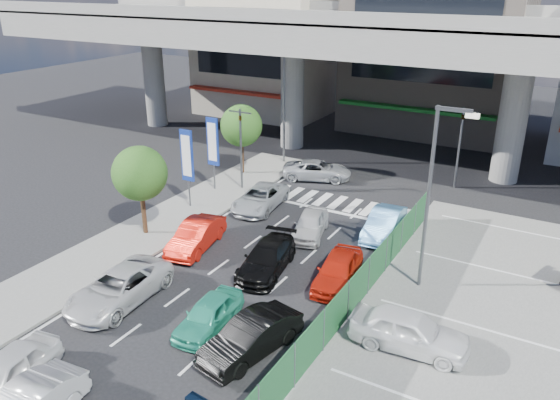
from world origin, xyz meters
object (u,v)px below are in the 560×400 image
Objects in this scene: wagon_silver_front_left at (260,198)px; traffic_light_right at (462,128)px; signboard_near at (187,158)px; kei_truck_front_right at (384,224)px; crossing_wagon_silver at (317,170)px; parked_sedan_white at (409,331)px; tree_far at (241,126)px; van_white_back_left at (6,373)px; traffic_light_left at (240,129)px; taxi_orange_left at (196,236)px; street_lamp_right at (434,185)px; taxi_teal_mid at (209,314)px; signboard_far at (213,144)px; sedan_white_front_mid at (310,224)px; traffic_cone at (402,316)px; street_lamp_left at (286,98)px; tree_near at (140,174)px; hatch_black_mid_right at (251,337)px; sedan_black_mid at (267,258)px; sedan_white_mid_left at (119,287)px; taxi_orange_right at (338,270)px.

traffic_light_right is at bearing 38.50° from wagon_silver_front_left.
kei_truck_front_right is at bearing 10.17° from signboard_near.
crossing_wagon_silver is 1.05× the size of parked_sedan_white.
tree_far is 22.27m from van_white_back_left.
traffic_light_left is 8.95m from taxi_orange_left.
street_lamp_right is 10.34m from taxi_teal_mid.
signboard_far reaches higher than wagon_silver_front_left.
parked_sedan_white is at bearing -31.55° from signboard_far.
street_lamp_right reaches higher than sedan_white_front_mid.
traffic_light_left is 16.66m from traffic_cone.
street_lamp_left is 1.91× the size of kei_truck_front_right.
tree_near is at bearing 175.25° from traffic_cone.
sedan_black_mid is (-2.57, 5.36, -0.04)m from hatch_black_mid_right.
parked_sedan_white is at bearing -82.15° from traffic_light_right.
sedan_white_mid_left is at bearing -81.57° from street_lamp_left.
street_lamp_right is 6.56m from kei_truck_front_right.
signboard_near is 1.16× the size of taxi_orange_right.
signboard_near reaches higher than crossing_wagon_silver.
street_lamp_left is 1.67× the size of tree_far.
taxi_orange_left is 1.00× the size of kei_truck_front_right.
signboard_near is (-14.37, 1.99, -1.71)m from street_lamp_right.
sedan_white_front_mid is at bearing 141.34° from traffic_cone.
kei_truck_front_right is 9.40m from parked_sedan_white.
wagon_silver_front_left is (-9.09, -9.04, -3.30)m from traffic_light_right.
tree_near reaches higher than van_white_back_left.
signboard_near reaches higher than wagon_silver_front_left.
signboard_far is 1.21× the size of van_white_back_left.
signboard_near reaches higher than hatch_black_mid_right.
tree_near reaches higher than taxi_teal_mid.
sedan_white_mid_left is at bearing 157.20° from crossing_wagon_silver.
traffic_light_right is 1.05× the size of sedan_white_mid_left.
sedan_white_mid_left is at bearing -56.70° from tree_near.
signboard_far is 0.95× the size of sedan_white_mid_left.
signboard_near is at bearing 108.74° from sedan_white_mid_left.
tree_near is at bearing 76.80° from parked_sedan_white.
street_lamp_left reaches higher than crossing_wagon_silver.
taxi_orange_right is (0.74, 5.93, 0.00)m from hatch_black_mid_right.
signboard_near is 5.79m from taxi_orange_left.
van_white_back_left is (4.18, -11.04, -2.72)m from tree_near.
tree_near is at bearing 163.44° from hatch_black_mid_right.
van_white_back_left reaches higher than traffic_cone.
kei_truck_front_right is 0.97× the size of parked_sedan_white.
taxi_orange_left is at bearing 166.34° from sedan_black_mid.
taxi_orange_right is 4.97m from sedan_white_front_mid.
van_white_back_left is at bearing -116.18° from kei_truck_front_right.
street_lamp_right reaches higher than taxi_orange_right.
traffic_light_left is 1.08× the size of tree_near.
traffic_light_left is 1.08× the size of tree_far.
parked_sedan_white reaches higher than taxi_orange_right.
sedan_black_mid is 4.32m from sedan_white_front_mid.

